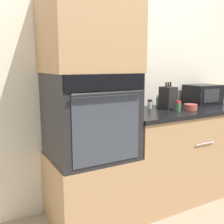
# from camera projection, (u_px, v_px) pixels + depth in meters

# --- Properties ---
(wall_back) EXTENTS (8.00, 0.05, 2.50)m
(wall_back) POSITION_uv_depth(u_px,v_px,m) (107.00, 71.00, 2.47)
(wall_back) COLOR beige
(wall_back) RESTS_ON ground_plane
(oven_cabinet_base) EXTENTS (0.66, 0.60, 0.57)m
(oven_cabinet_base) POSITION_uv_depth(u_px,v_px,m) (91.00, 188.00, 2.19)
(oven_cabinet_base) COLOR #A87F56
(oven_cabinet_base) RESTS_ON ground_plane
(wall_oven) EXTENTS (0.64, 0.64, 0.67)m
(wall_oven) POSITION_uv_depth(u_px,v_px,m) (90.00, 115.00, 2.08)
(wall_oven) COLOR black
(wall_oven) RESTS_ON oven_cabinet_base
(oven_cabinet_upper) EXTENTS (0.66, 0.60, 0.60)m
(oven_cabinet_upper) POSITION_uv_depth(u_px,v_px,m) (88.00, 32.00, 1.97)
(oven_cabinet_upper) COLOR #A87F56
(oven_cabinet_upper) RESTS_ON wall_oven
(counter_unit) EXTENTS (1.33, 0.63, 0.88)m
(counter_unit) POSITION_uv_depth(u_px,v_px,m) (180.00, 152.00, 2.63)
(counter_unit) COLOR #A87F56
(counter_unit) RESTS_ON ground_plane
(microwave) EXTENTS (0.36, 0.28, 0.21)m
(microwave) POSITION_uv_depth(u_px,v_px,m) (203.00, 94.00, 2.85)
(microwave) COLOR black
(microwave) RESTS_ON counter_unit
(knife_block) EXTENTS (0.11, 0.15, 0.26)m
(knife_block) POSITION_uv_depth(u_px,v_px,m) (168.00, 98.00, 2.52)
(knife_block) COLOR black
(knife_block) RESTS_ON counter_unit
(bowl) EXTENTS (0.13, 0.13, 0.05)m
(bowl) POSITION_uv_depth(u_px,v_px,m) (190.00, 107.00, 2.47)
(bowl) COLOR #B24C42
(bowl) RESTS_ON counter_unit
(condiment_jar_near) EXTENTS (0.05, 0.05, 0.09)m
(condiment_jar_near) POSITION_uv_depth(u_px,v_px,m) (178.00, 106.00, 2.41)
(condiment_jar_near) COLOR #427047
(condiment_jar_near) RESTS_ON counter_unit
(condiment_jar_mid) EXTENTS (0.05, 0.05, 0.09)m
(condiment_jar_mid) POSITION_uv_depth(u_px,v_px,m) (150.00, 104.00, 2.55)
(condiment_jar_mid) COLOR silver
(condiment_jar_mid) RESTS_ON counter_unit
(condiment_jar_far) EXTENTS (0.04, 0.04, 0.07)m
(condiment_jar_far) POSITION_uv_depth(u_px,v_px,m) (129.00, 107.00, 2.41)
(condiment_jar_far) COLOR silver
(condiment_jar_far) RESTS_ON counter_unit
(condiment_jar_back) EXTENTS (0.04, 0.04, 0.11)m
(condiment_jar_back) POSITION_uv_depth(u_px,v_px,m) (158.00, 101.00, 2.71)
(condiment_jar_back) COLOR #427047
(condiment_jar_back) RESTS_ON counter_unit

